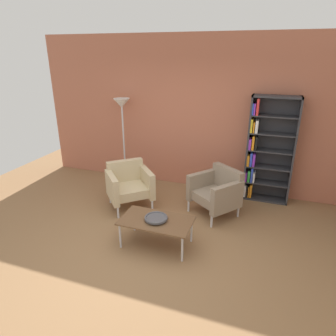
# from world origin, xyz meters

# --- Properties ---
(ground_plane) EXTENTS (8.32, 8.32, 0.00)m
(ground_plane) POSITION_xyz_m (0.00, 0.00, 0.00)
(ground_plane) COLOR olive
(brick_back_panel) EXTENTS (6.40, 0.12, 2.90)m
(brick_back_panel) POSITION_xyz_m (0.00, 2.46, 1.45)
(brick_back_panel) COLOR #B2664C
(brick_back_panel) RESTS_ON ground_plane
(bookshelf_tall) EXTENTS (0.80, 0.30, 1.90)m
(bookshelf_tall) POSITION_xyz_m (1.37, 2.25, 0.93)
(bookshelf_tall) COLOR #333338
(bookshelf_tall) RESTS_ON ground_plane
(coffee_table_low) EXTENTS (1.00, 0.56, 0.40)m
(coffee_table_low) POSITION_xyz_m (0.06, 0.24, 0.37)
(coffee_table_low) COLOR brown
(coffee_table_low) RESTS_ON ground_plane
(decorative_bowl) EXTENTS (0.32, 0.32, 0.05)m
(decorative_bowl) POSITION_xyz_m (0.06, 0.24, 0.43)
(decorative_bowl) COLOR #4C4C51
(decorative_bowl) RESTS_ON coffee_table_low
(armchair_by_bookshelf) EXTENTS (0.95, 0.95, 0.78)m
(armchair_by_bookshelf) POSITION_xyz_m (-0.82, 1.18, 0.41)
(armchair_by_bookshelf) COLOR #C6B289
(armchair_by_bookshelf) RESTS_ON ground_plane
(armchair_spare_guest) EXTENTS (0.95, 0.94, 0.78)m
(armchair_spare_guest) POSITION_xyz_m (0.69, 1.42, 0.41)
(armchair_spare_guest) COLOR gray
(armchair_spare_guest) RESTS_ON ground_plane
(floor_lamp_torchiere) EXTENTS (0.32, 0.32, 1.74)m
(floor_lamp_torchiere) POSITION_xyz_m (-1.36, 2.10, 1.45)
(floor_lamp_torchiere) COLOR silver
(floor_lamp_torchiere) RESTS_ON ground_plane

